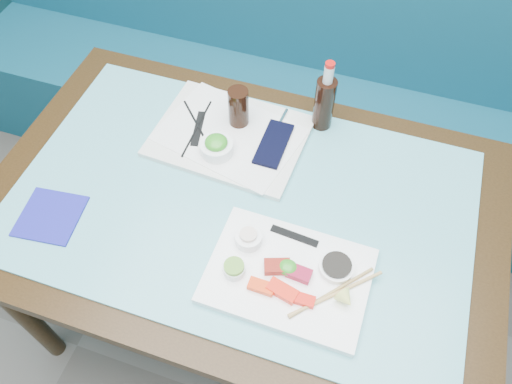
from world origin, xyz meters
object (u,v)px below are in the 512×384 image
(cola_bottle_body, at_px, (324,104))
(seaweed_bowl, at_px, (217,148))
(sashimi_plate, at_px, (288,276))
(cola_glass, at_px, (238,107))
(booth_bench, at_px, (309,97))
(serving_tray, at_px, (230,136))
(dining_table, at_px, (242,219))
(blue_napkin, at_px, (50,216))

(cola_bottle_body, bearing_deg, seaweed_bowl, -139.49)
(sashimi_plate, bearing_deg, cola_bottle_body, 96.26)
(sashimi_plate, relative_size, cola_glass, 3.14)
(booth_bench, bearing_deg, serving_tray, -99.47)
(dining_table, distance_m, sashimi_plate, 0.27)
(sashimi_plate, bearing_deg, cola_glass, 123.82)
(seaweed_bowl, bearing_deg, blue_napkin, -135.73)
(booth_bench, relative_size, seaweed_bowl, 31.66)
(dining_table, xyz_separation_m, cola_glass, (-0.10, 0.26, 0.17))
(dining_table, relative_size, cola_bottle_body, 8.31)
(sashimi_plate, height_order, serving_tray, sashimi_plate)
(cola_glass, distance_m, cola_bottle_body, 0.25)
(booth_bench, distance_m, dining_table, 0.89)
(dining_table, xyz_separation_m, serving_tray, (-0.11, 0.20, 0.10))
(dining_table, xyz_separation_m, sashimi_plate, (0.18, -0.18, 0.10))
(booth_bench, relative_size, blue_napkin, 19.29)
(dining_table, bearing_deg, booth_bench, 90.00)
(booth_bench, height_order, sashimi_plate, booth_bench)
(serving_tray, bearing_deg, blue_napkin, -127.53)
(sashimi_plate, xyz_separation_m, seaweed_bowl, (-0.30, 0.30, 0.03))
(cola_glass, bearing_deg, serving_tray, -100.30)
(serving_tray, bearing_deg, cola_glass, 82.93)
(cola_bottle_body, bearing_deg, serving_tray, -149.91)
(blue_napkin, bearing_deg, sashimi_plate, 2.71)
(seaweed_bowl, relative_size, blue_napkin, 0.61)
(cola_glass, bearing_deg, seaweed_bowl, -98.75)
(cola_bottle_body, xyz_separation_m, blue_napkin, (-0.59, -0.55, -0.08))
(booth_bench, height_order, serving_tray, booth_bench)
(dining_table, distance_m, seaweed_bowl, 0.21)
(serving_tray, xyz_separation_m, seaweed_bowl, (-0.01, -0.07, 0.03))
(booth_bench, height_order, cola_glass, booth_bench)
(cola_glass, bearing_deg, blue_napkin, -128.00)
(dining_table, height_order, seaweed_bowl, seaweed_bowl)
(dining_table, distance_m, cola_glass, 0.32)
(serving_tray, bearing_deg, cola_bottle_body, 33.32)
(booth_bench, xyz_separation_m, cola_glass, (-0.10, -0.58, 0.46))
(booth_bench, height_order, dining_table, booth_bench)
(cola_glass, relative_size, cola_bottle_body, 0.73)
(dining_table, relative_size, cola_glass, 11.37)
(blue_napkin, bearing_deg, serving_tray, 49.24)
(sashimi_plate, height_order, blue_napkin, sashimi_plate)
(dining_table, relative_size, serving_tray, 3.24)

